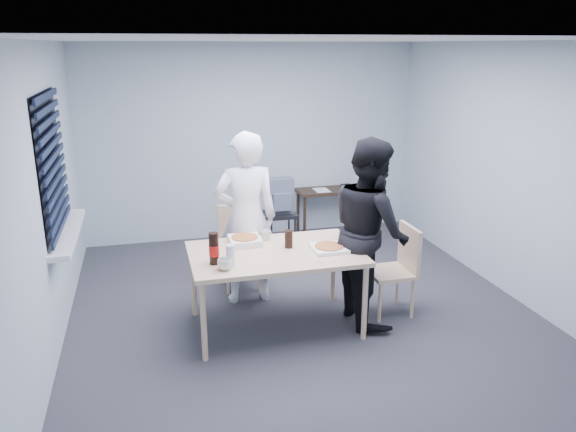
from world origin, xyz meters
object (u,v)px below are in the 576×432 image
object	(u,v)px
backpack	(281,196)
mug_b	(265,235)
side_table	(331,195)
soda_bottle	(214,249)
person_white	(246,219)
stool	(280,221)
chair_right	(399,264)
mug_a	(225,264)
person_black	(370,231)
dining_table	(275,258)
chair_far	(239,240)

from	to	relation	value
backpack	mug_b	xyz separation A→B (m)	(-0.54, -1.56, 0.05)
side_table	backpack	world-z (taller)	backpack
side_table	soda_bottle	xyz separation A→B (m)	(-1.97, -2.67, 0.34)
mug_b	soda_bottle	world-z (taller)	soda_bottle
person_white	soda_bottle	distance (m)	0.92
side_table	backpack	bearing A→B (deg)	-145.30
stool	mug_b	bearing A→B (deg)	-108.77
chair_right	mug_a	world-z (taller)	chair_right
person_white	mug_b	world-z (taller)	person_white
person_white	soda_bottle	size ratio (longest dim) A/B	6.33
chair_right	person_black	size ratio (longest dim) A/B	0.50
side_table	backpack	size ratio (longest dim) A/B	2.12
person_black	chair_right	bearing A→B (deg)	-86.18
dining_table	stool	size ratio (longest dim) A/B	2.92
chair_right	mug_b	world-z (taller)	chair_right
soda_bottle	dining_table	bearing A→B (deg)	15.29
chair_far	side_table	bearing A→B (deg)	42.68
person_black	person_white	bearing A→B (deg)	57.15
side_table	stool	xyz separation A→B (m)	(-0.88, -0.60, -0.13)
dining_table	side_table	xyz separation A→B (m)	(1.40, 2.52, -0.14)
dining_table	person_black	bearing A→B (deg)	-1.64
chair_far	soda_bottle	xyz separation A→B (m)	(-0.42, -1.24, 0.38)
chair_right	backpack	distance (m)	2.05
soda_bottle	mug_a	bearing A→B (deg)	-66.97
dining_table	chair_far	world-z (taller)	chair_far
chair_far	mug_a	xyz separation A→B (m)	(-0.35, -1.39, 0.29)
stool	backpack	xyz separation A→B (m)	(-0.00, -0.01, 0.33)
side_table	person_white	bearing A→B (deg)	-129.68
stool	mug_a	xyz separation A→B (m)	(-1.03, -2.23, 0.38)
backpack	dining_table	bearing A→B (deg)	-102.81
stool	mug_b	distance (m)	1.71
person_black	stool	distance (m)	2.04
dining_table	backpack	xyz separation A→B (m)	(0.52, 1.91, 0.05)
stool	chair_right	bearing A→B (deg)	-69.59
mug_a	backpack	bearing A→B (deg)	65.11
chair_far	chair_right	xyz separation A→B (m)	(1.39, -1.09, 0.00)
chair_far	mug_a	size ratio (longest dim) A/B	7.24
backpack	mug_a	size ratio (longest dim) A/B	3.63
dining_table	chair_right	size ratio (longest dim) A/B	1.74
side_table	mug_a	bearing A→B (deg)	-124.03
dining_table	person_black	distance (m)	0.93
chair_far	stool	xyz separation A→B (m)	(0.68, 0.84, -0.09)
chair_far	person_black	bearing A→B (deg)	-46.16
mug_a	chair_far	bearing A→B (deg)	75.76
chair_right	soda_bottle	world-z (taller)	soda_bottle
side_table	stool	distance (m)	1.07
stool	soda_bottle	xyz separation A→B (m)	(-1.09, -2.08, 0.47)
chair_right	side_table	xyz separation A→B (m)	(0.16, 2.52, 0.04)
side_table	mug_a	world-z (taller)	mug_a
dining_table	backpack	world-z (taller)	backpack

